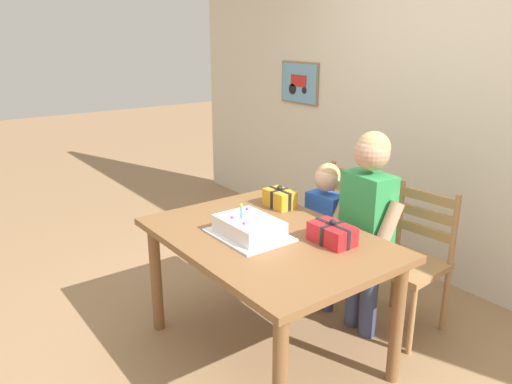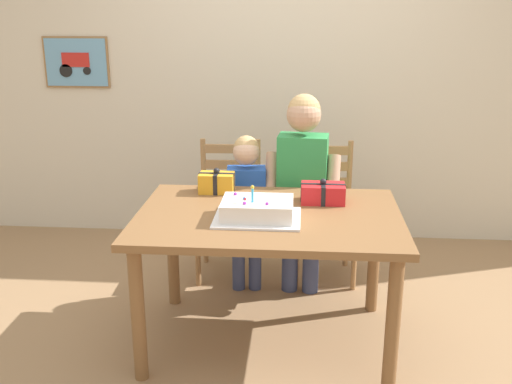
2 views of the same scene
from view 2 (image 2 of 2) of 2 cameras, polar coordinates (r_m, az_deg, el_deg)
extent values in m
plane|color=#997551|center=(3.46, 1.14, -13.94)|extent=(20.00, 20.00, 0.00)
cube|color=beige|center=(4.65, 2.49, 11.27)|extent=(6.40, 0.08, 2.60)
cube|color=olive|center=(4.91, -16.77, 11.78)|extent=(0.51, 0.02, 0.39)
cube|color=#669EC6|center=(4.90, -16.81, 11.77)|extent=(0.48, 0.01, 0.36)
cube|color=red|center=(4.90, -16.86, 11.99)|extent=(0.22, 0.01, 0.11)
cylinder|color=black|center=(4.94, -17.70, 10.98)|extent=(0.10, 0.01, 0.10)
cylinder|color=black|center=(4.88, -15.83, 11.07)|extent=(0.06, 0.01, 0.06)
cube|color=brown|center=(3.14, 1.22, -2.43)|extent=(1.39, 0.96, 0.04)
cylinder|color=brown|center=(3.03, -11.21, -11.41)|extent=(0.07, 0.07, 0.71)
cylinder|color=brown|center=(2.96, 12.94, -12.25)|extent=(0.07, 0.07, 0.71)
cylinder|color=brown|center=(3.73, -7.96, -5.50)|extent=(0.07, 0.07, 0.71)
cylinder|color=brown|center=(3.67, 11.22, -6.04)|extent=(0.07, 0.07, 0.71)
cube|color=silver|center=(3.05, 0.13, -2.49)|extent=(0.44, 0.34, 0.01)
cube|color=white|center=(3.04, 0.13, -1.58)|extent=(0.36, 0.26, 0.09)
cylinder|color=#33ADE5|center=(2.98, -0.34, -0.34)|extent=(0.01, 0.01, 0.07)
sphere|color=yellow|center=(2.97, -0.34, 0.48)|extent=(0.02, 0.02, 0.02)
sphere|color=red|center=(3.02, -1.03, -0.67)|extent=(0.01, 0.01, 0.01)
sphere|color=purple|center=(2.96, -1.10, -1.08)|extent=(0.02, 0.02, 0.02)
sphere|color=purple|center=(3.10, -1.99, -0.18)|extent=(0.02, 0.02, 0.02)
sphere|color=purple|center=(2.95, 1.13, -1.13)|extent=(0.02, 0.02, 0.02)
sphere|color=blue|center=(3.03, -1.13, -0.60)|extent=(0.01, 0.01, 0.01)
cube|color=red|center=(3.32, 6.41, -0.12)|extent=(0.24, 0.15, 0.10)
cube|color=black|center=(3.32, 6.41, -0.12)|extent=(0.25, 0.02, 0.11)
cube|color=black|center=(3.32, 6.41, -0.12)|extent=(0.02, 0.16, 0.11)
sphere|color=black|center=(3.30, 6.45, 0.98)|extent=(0.04, 0.04, 0.04)
cube|color=gold|center=(3.48, -3.77, 0.89)|extent=(0.20, 0.13, 0.11)
cube|color=black|center=(3.48, -3.77, 0.89)|extent=(0.21, 0.02, 0.12)
cube|color=black|center=(3.48, -3.77, 0.89)|extent=(0.02, 0.14, 0.12)
sphere|color=black|center=(3.46, -3.80, 2.02)|extent=(0.04, 0.04, 0.04)
cube|color=#A87A4C|center=(4.06, -2.63, -2.01)|extent=(0.43, 0.43, 0.04)
cylinder|color=#A87A4C|center=(3.95, -0.08, -6.19)|extent=(0.04, 0.04, 0.43)
cylinder|color=#A87A4C|center=(3.99, -5.57, -6.06)|extent=(0.04, 0.04, 0.43)
cylinder|color=#A87A4C|center=(4.30, 0.17, -4.16)|extent=(0.04, 0.04, 0.43)
cylinder|color=#A87A4C|center=(4.34, -4.86, -4.06)|extent=(0.04, 0.04, 0.43)
cylinder|color=#A87A4C|center=(4.15, 0.18, 2.01)|extent=(0.04, 0.04, 0.45)
cylinder|color=#A87A4C|center=(4.18, -5.03, 2.07)|extent=(0.04, 0.04, 0.45)
cube|color=#A87A4C|center=(4.18, -2.43, 1.15)|extent=(0.36, 0.03, 0.06)
cube|color=#A87A4C|center=(4.15, -2.45, 2.64)|extent=(0.36, 0.03, 0.06)
cube|color=#A87A4C|center=(4.12, -2.47, 4.15)|extent=(0.36, 0.03, 0.06)
cube|color=#A87A4C|center=(4.03, 6.45, -2.24)|extent=(0.45, 0.45, 0.04)
cylinder|color=#A87A4C|center=(3.97, 9.35, -6.36)|extent=(0.04, 0.04, 0.43)
cylinder|color=#A87A4C|center=(3.93, 3.83, -6.41)|extent=(0.04, 0.04, 0.43)
cylinder|color=#A87A4C|center=(4.31, 8.62, -4.32)|extent=(0.04, 0.04, 0.43)
cylinder|color=#A87A4C|center=(4.28, 3.55, -4.35)|extent=(0.04, 0.04, 0.43)
cylinder|color=#A87A4C|center=(4.16, 8.92, 1.83)|extent=(0.04, 0.04, 0.45)
cylinder|color=#A87A4C|center=(4.12, 3.68, 1.86)|extent=(0.04, 0.04, 0.45)
cube|color=#A87A4C|center=(4.15, 6.28, 0.95)|extent=(0.36, 0.05, 0.06)
cube|color=#A87A4C|center=(4.12, 6.33, 2.45)|extent=(0.36, 0.05, 0.06)
cube|color=#A87A4C|center=(4.10, 6.38, 3.97)|extent=(0.36, 0.05, 0.06)
cylinder|color=#38426B|center=(3.89, 5.26, -6.19)|extent=(0.10, 0.10, 0.49)
cylinder|color=#38426B|center=(3.91, 3.27, -6.07)|extent=(0.10, 0.10, 0.49)
cube|color=#2D934C|center=(3.72, 4.44, 1.25)|extent=(0.32, 0.21, 0.56)
cylinder|color=tan|center=(3.68, 7.34, 0.66)|extent=(0.10, 0.24, 0.37)
cylinder|color=tan|center=(3.71, 1.44, 0.96)|extent=(0.10, 0.24, 0.37)
sphere|color=tan|center=(3.63, 4.59, 7.36)|extent=(0.21, 0.21, 0.21)
sphere|color=tan|center=(3.63, 4.62, 7.79)|extent=(0.20, 0.20, 0.20)
cylinder|color=#38426B|center=(3.93, -0.09, -6.65)|extent=(0.08, 0.08, 0.39)
cylinder|color=#38426B|center=(3.94, -1.68, -6.66)|extent=(0.08, 0.08, 0.39)
cube|color=blue|center=(3.78, -0.91, -0.92)|extent=(0.25, 0.17, 0.44)
cylinder|color=#E0B293|center=(3.76, 1.40, -1.26)|extent=(0.08, 0.19, 0.29)
cylinder|color=#E0B293|center=(3.76, -3.23, -1.28)|extent=(0.08, 0.19, 0.29)
sphere|color=#E0B293|center=(3.69, -0.94, 3.86)|extent=(0.17, 0.17, 0.17)
sphere|color=tan|center=(3.70, -0.94, 4.21)|extent=(0.16, 0.16, 0.16)
camera|label=1|loc=(2.30, 59.05, 9.72)|focal=34.77mm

